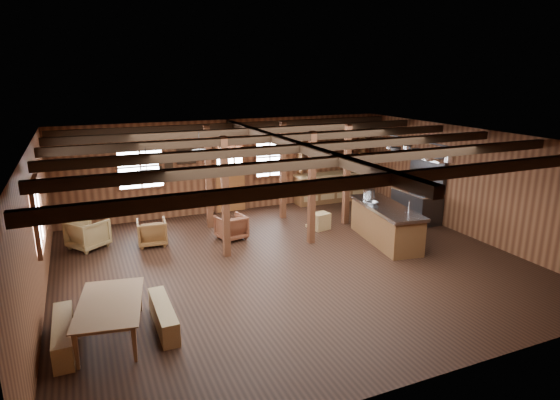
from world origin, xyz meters
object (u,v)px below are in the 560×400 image
(armchair_a, at_px, (152,232))
(armchair_c, at_px, (88,234))
(commercial_range, at_px, (418,200))
(dining_table, at_px, (114,320))
(kitchen_island, at_px, (386,224))
(armchair_b, at_px, (231,227))

(armchair_a, height_order, armchair_c, armchair_c)
(commercial_range, relative_size, armchair_a, 2.61)
(dining_table, height_order, armchair_a, armchair_a)
(kitchen_island, bearing_deg, armchair_b, 161.86)
(kitchen_island, distance_m, armchair_b, 3.91)
(commercial_range, bearing_deg, dining_table, -160.50)
(armchair_a, distance_m, armchair_c, 1.51)
(armchair_a, bearing_deg, commercial_range, 177.09)
(armchair_c, bearing_deg, commercial_range, -134.71)
(armchair_b, xyz_separation_m, armchair_c, (-3.39, 0.77, 0.05))
(armchair_b, bearing_deg, kitchen_island, 142.31)
(dining_table, bearing_deg, commercial_range, -60.57)
(armchair_c, bearing_deg, kitchen_island, -145.71)
(dining_table, distance_m, armchair_a, 4.22)
(dining_table, relative_size, armchair_b, 2.53)
(kitchen_island, bearing_deg, armchair_c, 168.26)
(armchair_b, height_order, armchair_c, armchair_c)
(dining_table, relative_size, armchair_a, 2.48)
(armchair_a, relative_size, armchair_b, 1.02)
(armchair_a, xyz_separation_m, armchair_c, (-1.46, 0.39, 0.04))
(dining_table, height_order, armchair_c, armchair_c)
(commercial_range, height_order, dining_table, commercial_range)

